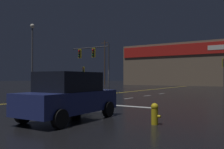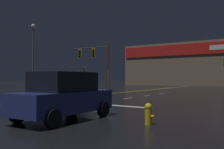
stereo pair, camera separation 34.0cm
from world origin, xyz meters
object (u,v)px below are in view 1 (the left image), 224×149
at_px(traffic_signal_median, 93,57).
at_px(parked_car, 69,96).
at_px(fire_hydrant, 155,113).
at_px(traffic_signal_corner_northeast, 224,67).
at_px(traffic_signal_corner_northwest, 83,73).
at_px(streetlight_near_left, 32,47).

height_order(traffic_signal_median, parked_car, traffic_signal_median).
height_order(fire_hydrant, parked_car, parked_car).
relative_size(traffic_signal_corner_northeast, parked_car, 0.88).
xyz_separation_m(traffic_signal_median, traffic_signal_corner_northeast, (11.38, 8.82, -1.08)).
relative_size(traffic_signal_corner_northeast, fire_hydrant, 5.01).
bearing_deg(traffic_signal_corner_northeast, parked_car, -96.01).
distance_m(traffic_signal_corner_northwest, streetlight_near_left, 8.92).
bearing_deg(traffic_signal_median, traffic_signal_corner_northeast, 37.79).
relative_size(traffic_signal_corner_northwest, fire_hydrant, 4.42).
bearing_deg(streetlight_near_left, traffic_signal_corner_northeast, 19.96).
bearing_deg(traffic_signal_corner_northwest, fire_hydrant, -45.90).
height_order(traffic_signal_corner_northeast, parked_car, traffic_signal_corner_northeast).
bearing_deg(streetlight_near_left, parked_car, -36.29).
bearing_deg(traffic_signal_median, streetlight_near_left, 175.34).
relative_size(traffic_signal_median, parked_car, 1.17).
distance_m(traffic_signal_corner_northwest, fire_hydrant, 30.17).
xyz_separation_m(traffic_signal_corner_northwest, streetlight_near_left, (-1.86, -8.13, 3.16)).
bearing_deg(traffic_signal_corner_northeast, streetlight_near_left, -160.04).
xyz_separation_m(traffic_signal_corner_northeast, fire_hydrant, (0.90, -21.45, -2.39)).
height_order(traffic_signal_corner_northwest, traffic_signal_corner_northeast, traffic_signal_corner_northeast).
xyz_separation_m(traffic_signal_corner_northwest, parked_car, (17.70, -22.49, -1.51)).
bearing_deg(traffic_signal_corner_northwest, streetlight_near_left, -102.92).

